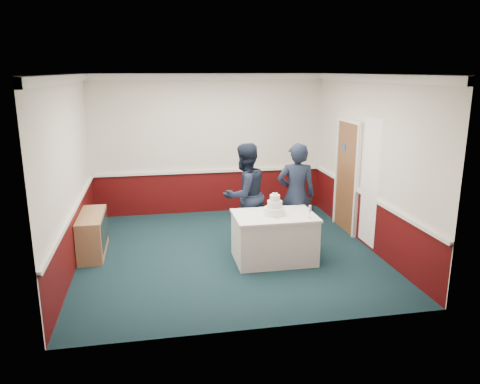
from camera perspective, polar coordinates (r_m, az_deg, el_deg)
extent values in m
plane|color=#13292F|center=(8.16, -1.45, -7.38)|extent=(5.00, 5.00, 0.00)
cube|color=silver|center=(10.14, -3.78, 5.75)|extent=(5.00, 0.05, 3.00)
cube|color=silver|center=(7.73, -19.95, 2.13)|extent=(0.05, 5.00, 3.00)
cube|color=silver|center=(8.47, 15.28, 3.51)|extent=(0.05, 5.00, 3.00)
cube|color=white|center=(7.57, -1.60, 14.00)|extent=(5.00, 5.00, 0.05)
cube|color=#420809|center=(10.35, -3.69, 0.01)|extent=(5.00, 0.02, 0.90)
cube|color=white|center=(10.24, -3.72, 2.54)|extent=(4.98, 0.05, 0.06)
cube|color=white|center=(10.00, -3.91, 13.86)|extent=(5.00, 0.08, 0.12)
cube|color=brown|center=(9.27, 12.91, 1.74)|extent=(0.05, 0.90, 2.10)
cube|color=#234799|center=(9.28, 12.57, 5.37)|extent=(0.01, 0.12, 0.12)
cube|color=white|center=(8.29, 15.54, 1.14)|extent=(0.02, 0.60, 2.20)
cube|color=#A67550|center=(8.39, -17.54, -4.91)|extent=(0.40, 1.20, 0.70)
cube|color=black|center=(8.35, -16.17, -4.53)|extent=(0.01, 1.00, 0.50)
cube|color=white|center=(7.74, 4.18, -5.65)|extent=(1.28, 0.88, 0.76)
cube|color=white|center=(7.61, 4.23, -2.89)|extent=(1.32, 0.92, 0.04)
cylinder|color=white|center=(7.59, 4.24, -2.32)|extent=(0.34, 0.34, 0.12)
cylinder|color=silver|center=(7.60, 4.23, -2.66)|extent=(0.35, 0.35, 0.03)
cylinder|color=white|center=(7.56, 4.26, -1.48)|extent=(0.24, 0.24, 0.11)
cylinder|color=silver|center=(7.57, 4.25, -1.80)|extent=(0.25, 0.25, 0.02)
cylinder|color=white|center=(7.53, 4.27, -0.72)|extent=(0.16, 0.16, 0.10)
cylinder|color=silver|center=(7.54, 4.27, -1.00)|extent=(0.17, 0.17, 0.02)
sphere|color=#EDE5C9|center=(7.51, 4.28, -0.22)|extent=(0.03, 0.03, 0.03)
sphere|color=#EDE5C9|center=(7.53, 4.46, -0.18)|extent=(0.03, 0.03, 0.03)
sphere|color=#EDE5C9|center=(7.53, 4.09, -0.18)|extent=(0.03, 0.03, 0.03)
sphere|color=#EDE5C9|center=(7.50, 4.46, -0.26)|extent=(0.03, 0.03, 0.03)
sphere|color=#EDE5C9|center=(7.49, 4.11, -0.26)|extent=(0.03, 0.03, 0.03)
cube|color=silver|center=(7.42, 4.40, -3.20)|extent=(0.07, 0.22, 0.00)
cylinder|color=silver|center=(7.49, 8.49, -3.12)|extent=(0.05, 0.05, 0.01)
cylinder|color=silver|center=(7.48, 8.50, -2.78)|extent=(0.01, 0.01, 0.09)
cylinder|color=silver|center=(7.45, 8.53, -2.04)|extent=(0.04, 0.04, 0.11)
imported|color=black|center=(8.28, 0.58, -0.34)|extent=(1.12, 1.04, 1.84)
imported|color=black|center=(8.30, 6.85, -0.36)|extent=(0.74, 0.55, 1.85)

